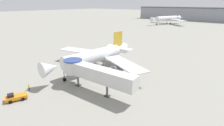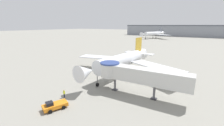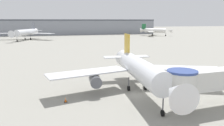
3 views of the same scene
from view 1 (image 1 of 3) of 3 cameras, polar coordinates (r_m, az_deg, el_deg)
The scene contains 9 objects.
ground_plane at distance 49.52m, azimuth -7.09°, elevation -2.48°, with size 800.00×800.00×0.00m, color gray.
main_airplane at distance 47.98m, azimuth -5.60°, elevation 2.16°, with size 32.75×27.63×9.90m.
jet_bridge at distance 36.74m, azimuth -6.54°, elevation -3.00°, with size 18.23×4.18×6.02m.
pushback_tug_orange at distance 39.45m, azimuth -28.96°, elevation -9.68°, with size 3.12×4.31×1.51m.
traffic_cone_port_wing at distance 58.15m, azimuth -15.27°, elevation 0.69°, with size 0.51×0.51×0.84m.
traffic_cone_starboard_wing at distance 41.01m, azimuth 6.29°, elevation -6.67°, with size 0.42×0.42×0.70m.
ground_crew_marshaller at distance 42.08m, azimuth -25.53°, elevation -6.92°, with size 0.32×0.22×1.66m.
background_jet_gray_tail at distance 166.36m, azimuth 17.59°, elevation 13.71°, with size 35.69×33.38×11.47m.
terminal_building at distance 209.19m, azimuth 31.52°, elevation 13.31°, with size 165.73×21.93×13.79m.
Camera 1 is at (33.57, -31.61, 18.06)m, focal length 28.00 mm.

